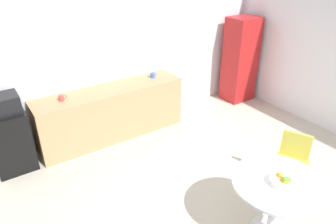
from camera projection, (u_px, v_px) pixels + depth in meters
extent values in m
plane|color=beige|center=(235.00, 220.00, 3.88)|extent=(6.00, 6.00, 0.00)
cube|color=silver|center=(120.00, 56.00, 5.47)|extent=(6.00, 0.10, 2.60)
cube|color=tan|center=(112.00, 113.00, 5.41)|extent=(2.54, 0.60, 0.90)
cube|color=black|center=(11.00, 141.00, 4.61)|extent=(0.54, 0.54, 0.93)
cube|color=black|center=(1.00, 105.00, 4.33)|extent=(0.48, 0.38, 0.26)
cube|color=#B21E1E|center=(240.00, 60.00, 6.59)|extent=(0.60, 0.50, 1.77)
cylinder|color=silver|center=(274.00, 207.00, 3.54)|extent=(0.08, 0.08, 0.72)
cylinder|color=white|center=(279.00, 183.00, 3.38)|extent=(1.01, 1.01, 0.03)
cylinder|color=silver|center=(297.00, 189.00, 4.06)|extent=(0.02, 0.02, 0.42)
cylinder|color=silver|center=(272.00, 181.00, 4.20)|extent=(0.02, 0.02, 0.42)
cylinder|color=silver|center=(301.00, 176.00, 4.30)|extent=(0.02, 0.02, 0.42)
cylinder|color=silver|center=(278.00, 168.00, 4.44)|extent=(0.02, 0.02, 0.42)
cube|color=#D8CC4C|center=(290.00, 165.00, 4.15)|extent=(0.56, 0.56, 0.03)
cube|color=#D8CC4C|center=(296.00, 145.00, 4.20)|extent=(0.20, 0.36, 0.38)
cylinder|color=silver|center=(282.00, 181.00, 3.33)|extent=(0.28, 0.28, 0.07)
sphere|color=#66B233|center=(288.00, 180.00, 3.29)|extent=(0.07, 0.07, 0.07)
sphere|color=yellow|center=(285.00, 182.00, 3.26)|extent=(0.07, 0.07, 0.07)
sphere|color=orange|center=(283.00, 181.00, 3.28)|extent=(0.07, 0.07, 0.07)
sphere|color=orange|center=(279.00, 176.00, 3.35)|extent=(0.07, 0.07, 0.07)
sphere|color=#66B233|center=(285.00, 180.00, 3.26)|extent=(0.07, 0.07, 0.07)
cylinder|color=#D84C4C|center=(61.00, 98.00, 4.79)|extent=(0.08, 0.08, 0.09)
torus|color=#D84C4C|center=(65.00, 97.00, 4.81)|extent=(0.06, 0.01, 0.06)
cylinder|color=#3F66BF|center=(152.00, 75.00, 5.63)|extent=(0.08, 0.08, 0.09)
torus|color=#3F66BF|center=(155.00, 74.00, 5.65)|extent=(0.06, 0.01, 0.06)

